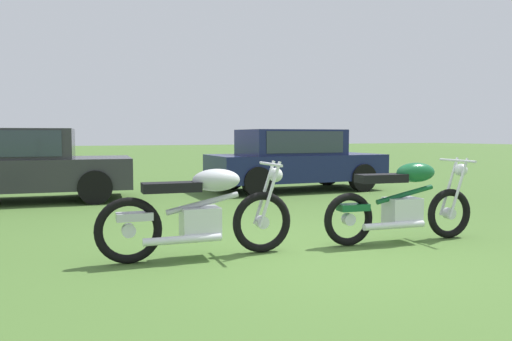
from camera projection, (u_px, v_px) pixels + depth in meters
name	position (u px, v px, depth m)	size (l,w,h in m)	color
ground_plane	(324.00, 253.00, 5.48)	(120.00, 120.00, 0.00)	#476B2D
motorcycle_silver	(201.00, 213.00, 5.24)	(2.11, 0.64, 1.02)	black
motorcycle_green	(403.00, 202.00, 6.04)	(2.05, 0.64, 1.02)	black
car_charcoal	(16.00, 161.00, 9.65)	(4.37, 2.24, 1.43)	#2D2D33
car_navy	(293.00, 157.00, 11.66)	(4.09, 1.96, 1.43)	#161E4C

